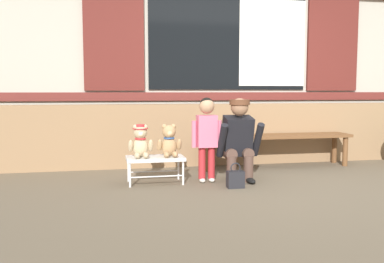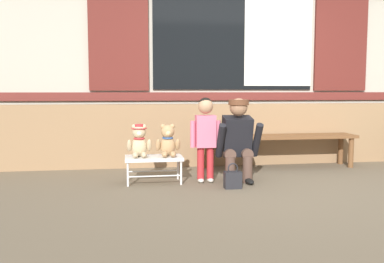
# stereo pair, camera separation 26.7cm
# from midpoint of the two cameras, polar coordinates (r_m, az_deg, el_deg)

# --- Properties ---
(ground_plane) EXTENTS (60.00, 60.00, 0.00)m
(ground_plane) POSITION_cam_midpoint_polar(r_m,az_deg,el_deg) (4.78, 12.56, -7.14)
(ground_plane) COLOR brown
(brick_low_wall) EXTENTS (7.44, 0.25, 0.85)m
(brick_low_wall) POSITION_cam_midpoint_polar(r_m,az_deg,el_deg) (6.05, 7.75, -0.34)
(brick_low_wall) COLOR #997551
(brick_low_wall) RESTS_ON ground
(shop_facade) EXTENTS (7.60, 0.26, 3.25)m
(shop_facade) POSITION_cam_midpoint_polar(r_m,az_deg,el_deg) (6.54, 6.63, 10.78)
(shop_facade) COLOR #B7B2A3
(shop_facade) RESTS_ON ground
(wooden_bench_long) EXTENTS (2.10, 0.40, 0.44)m
(wooden_bench_long) POSITION_cam_midpoint_polar(r_m,az_deg,el_deg) (5.85, 12.83, -1.13)
(wooden_bench_long) COLOR brown
(wooden_bench_long) RESTS_ON ground
(small_display_bench) EXTENTS (0.64, 0.36, 0.30)m
(small_display_bench) POSITION_cam_midpoint_polar(r_m,az_deg,el_deg) (4.78, -3.55, -3.76)
(small_display_bench) COLOR silver
(small_display_bench) RESTS_ON ground
(teddy_bear_with_hat) EXTENTS (0.28, 0.27, 0.36)m
(teddy_bear_with_hat) POSITION_cam_midpoint_polar(r_m,az_deg,el_deg) (4.74, -5.49, -1.33)
(teddy_bear_with_hat) COLOR #CCB289
(teddy_bear_with_hat) RESTS_ON small_display_bench
(teddy_bear_plain) EXTENTS (0.28, 0.26, 0.36)m
(teddy_bear_plain) POSITION_cam_midpoint_polar(r_m,az_deg,el_deg) (4.77, -1.65, -1.37)
(teddy_bear_plain) COLOR tan
(teddy_bear_plain) RESTS_ON small_display_bench
(child_standing) EXTENTS (0.35, 0.18, 0.96)m
(child_standing) POSITION_cam_midpoint_polar(r_m,az_deg,el_deg) (4.78, 3.42, 0.18)
(child_standing) COLOR #B7282D
(child_standing) RESTS_ON ground
(adult_crouching) EXTENTS (0.50, 0.49, 0.95)m
(adult_crouching) POSITION_cam_midpoint_polar(r_m,az_deg,el_deg) (4.87, 7.76, -1.08)
(adult_crouching) COLOR brown
(adult_crouching) RESTS_ON ground
(handbag_on_ground) EXTENTS (0.18, 0.11, 0.27)m
(handbag_on_ground) POSITION_cam_midpoint_polar(r_m,az_deg,el_deg) (4.57, 7.16, -6.39)
(handbag_on_ground) COLOR #232328
(handbag_on_ground) RESTS_ON ground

